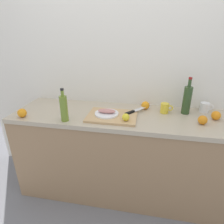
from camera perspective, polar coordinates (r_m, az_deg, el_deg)
ground_plane at (r=2.29m, az=1.91°, el=-21.80°), size 12.00×12.00×0.00m
back_wall at (r=1.97m, az=3.89°, el=12.47°), size 3.20×0.05×2.50m
kitchen_counter at (r=1.99m, az=2.08°, el=-12.59°), size 2.00×0.60×0.90m
cutting_board at (r=1.71m, az=-0.00°, el=-1.24°), size 0.44×0.32×0.02m
white_plate at (r=1.71m, az=-1.61°, el=-0.47°), size 0.21×0.21×0.01m
fish_fillet at (r=1.70m, az=-1.62°, el=0.32°), size 0.16×0.07×0.04m
chef_knife at (r=1.77m, az=6.54°, el=0.27°), size 0.20×0.24×0.02m
lemon_0 at (r=1.59m, az=4.15°, el=-1.57°), size 0.06×0.06×0.06m
olive_oil_bottle at (r=1.65m, az=-14.25°, el=1.19°), size 0.06×0.06×0.29m
wine_bottle at (r=1.87m, az=21.58°, el=3.48°), size 0.07×0.07×0.34m
coffee_mug_0 at (r=2.01m, az=26.05°, el=1.27°), size 0.12×0.08×0.09m
coffee_mug_1 at (r=1.85m, az=15.58°, el=1.12°), size 0.12×0.08×0.09m
orange_0 at (r=1.90m, az=9.98°, el=2.00°), size 0.08×0.08×0.08m
orange_1 at (r=1.74m, az=25.56°, el=-2.17°), size 0.08×0.08×0.08m
orange_2 at (r=1.88m, az=28.74°, el=-0.92°), size 0.08×0.08×0.08m
orange_3 at (r=1.88m, az=-25.37°, el=-0.27°), size 0.08×0.08×0.08m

